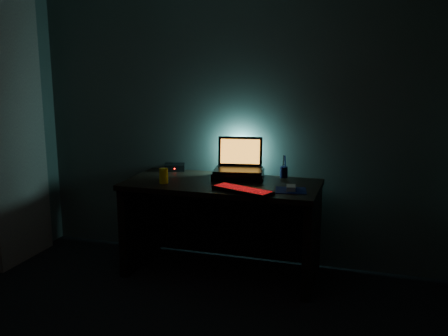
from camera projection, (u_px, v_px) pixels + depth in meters
name	position (u px, v px, depth m)	size (l,w,h in m)	color
room	(115.00, 154.00, 2.24)	(3.50, 4.00, 2.50)	black
desk	(224.00, 212.00, 3.96)	(1.50, 0.70, 0.75)	black
curtain	(16.00, 126.00, 4.09)	(0.06, 0.65, 2.30)	#B7AA92
riser	(238.00, 175.00, 3.98)	(0.40, 0.30, 0.06)	black
laptop	(239.00, 163.00, 4.01)	(0.42, 0.34, 0.26)	black
keyboard	(242.00, 190.00, 3.56)	(0.48, 0.30, 0.03)	black
mousepad	(291.00, 190.00, 3.60)	(0.22, 0.20, 0.00)	#0C1954
mouse	(291.00, 188.00, 3.60)	(0.06, 0.11, 0.03)	#939398
pen_cup	(284.00, 172.00, 4.01)	(0.06, 0.06, 0.09)	black
juice_glass	(164.00, 176.00, 3.82)	(0.07, 0.07, 0.12)	yellow
router	(175.00, 167.00, 4.29)	(0.20, 0.18, 0.06)	black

